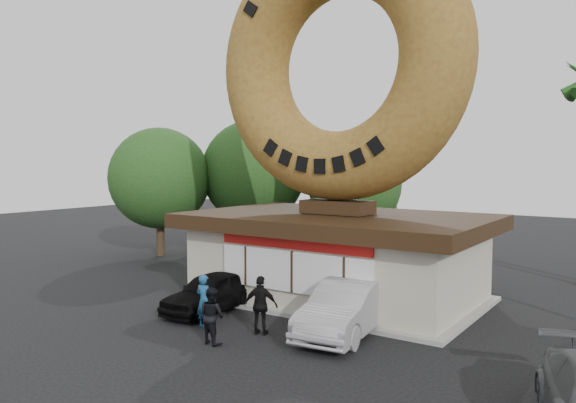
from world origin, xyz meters
The scene contains 12 objects.
ground centered at (0.00, 0.00, 0.00)m, with size 90.00×90.00×0.00m, color black.
donut_shop centered at (0.00, 5.98, 1.77)m, with size 11.20×7.20×3.80m.
giant_donut centered at (0.00, 6.00, 8.93)m, with size 10.25×10.25×2.61m, color olive.
tree_west centered at (-9.50, 13.00, 4.64)m, with size 6.00×6.00×7.65m.
tree_mid centered at (-4.00, 15.00, 4.02)m, with size 5.20×5.20×6.63m.
tree_far centered at (-13.00, 9.00, 4.33)m, with size 5.60×5.60×7.14m.
street_lamp centered at (-1.86, 16.00, 4.48)m, with size 2.11×0.20×8.00m.
person_left centered at (-1.61, 0.30, 0.86)m, with size 0.63×0.41×1.72m, color navy.
person_center centered at (-0.37, -0.71, 0.82)m, with size 0.80×0.62×1.65m, color black.
person_right centered at (0.29, 0.77, 0.90)m, with size 1.06×0.44×1.81m, color black.
car_black centered at (-2.78, 1.87, 0.68)m, with size 1.62×4.02×1.37m, color black.
car_silver centered at (2.41, 2.32, 0.80)m, with size 1.69×4.86×1.60m, color #A4A3A8.
Camera 1 is at (10.49, -12.62, 5.31)m, focal length 35.00 mm.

